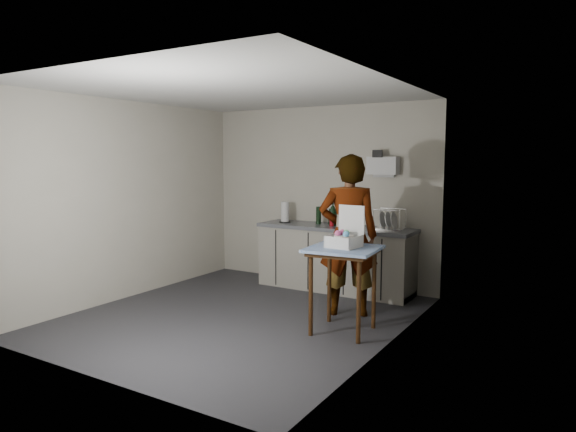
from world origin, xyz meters
The scene contains 15 objects.
ground centered at (0.00, 0.00, 0.00)m, with size 4.00×4.00×0.00m, color #29282D.
wall_back centered at (0.00, 1.99, 1.30)m, with size 3.60×0.02×2.60m, color beige.
wall_right centered at (1.79, 0.00, 1.30)m, with size 0.02×4.00×2.60m, color beige.
wall_left centered at (-1.79, 0.00, 1.30)m, with size 0.02×4.00×2.60m, color beige.
ceiling centered at (0.00, 0.00, 2.60)m, with size 3.60×4.00×0.01m, color silver.
kitchen_counter centered at (0.40, 1.70, 0.43)m, with size 2.24×0.62×0.91m.
wall_shelf centered at (1.00, 1.92, 1.75)m, with size 0.42×0.18×0.37m.
side_table centered at (1.25, 0.14, 0.80)m, with size 0.77×0.77×0.92m.
standing_man centered at (1.03, 0.75, 0.95)m, with size 0.69×0.45×1.90m, color #B2A593.
soap_bottle centered at (0.35, 1.71, 1.08)m, with size 0.13×0.13×0.33m, color black.
soda_can centered at (0.36, 1.67, 0.97)m, with size 0.06×0.06×0.12m, color red.
dark_bottle centered at (0.10, 1.77, 1.04)m, with size 0.07×0.07×0.25m, color black.
paper_towel centered at (-0.41, 1.68, 1.05)m, with size 0.17×0.17×0.30m.
dish_rack centered at (1.17, 1.75, 0.97)m, with size 0.40×0.30×0.28m.
bakery_box centered at (1.25, 0.17, 1.01)m, with size 0.34×0.35×0.43m.
Camera 1 is at (3.51, -4.71, 1.84)m, focal length 32.00 mm.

